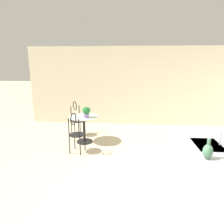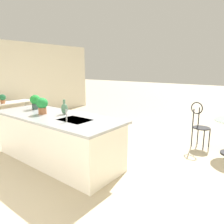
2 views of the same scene
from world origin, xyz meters
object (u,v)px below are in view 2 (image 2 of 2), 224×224
(chair_by_island, at_px, (199,123))
(vase_on_counter, at_px, (64,109))
(potted_plant_on_desk, at_px, (2,98))
(writing_desk, at_px, (13,109))
(potted_plant_counter_far, at_px, (35,101))
(potted_plant_counter_near, at_px, (42,105))

(chair_by_island, bearing_deg, vase_on_counter, 50.03)
(chair_by_island, height_order, potted_plant_on_desk, chair_by_island)
(chair_by_island, height_order, writing_desk, chair_by_island)
(chair_by_island, xyz_separation_m, potted_plant_on_desk, (5.22, 1.97, 0.33))
(writing_desk, distance_m, potted_plant_counter_far, 2.68)
(potted_plant_on_desk, bearing_deg, chair_by_island, -159.31)
(potted_plant_counter_far, xyz_separation_m, potted_plant_on_desk, (2.38, -0.40, -0.20))
(writing_desk, relative_size, potted_plant_counter_near, 3.73)
(potted_plant_counter_near, relative_size, vase_on_counter, 1.12)
(writing_desk, distance_m, potted_plant_on_desk, 0.54)
(chair_by_island, relative_size, potted_plant_counter_far, 3.35)
(writing_desk, xyz_separation_m, potted_plant_on_desk, (-0.12, 0.35, 0.39))
(potted_plant_counter_near, distance_m, vase_on_counter, 0.44)
(potted_plant_on_desk, bearing_deg, potted_plant_counter_near, 168.41)
(chair_by_island, bearing_deg, writing_desk, 16.89)
(writing_desk, xyz_separation_m, potted_plant_counter_far, (-2.50, 0.75, 0.59))
(chair_by_island, bearing_deg, potted_plant_on_desk, 20.69)
(writing_desk, bearing_deg, potted_plant_counter_near, 162.69)
(chair_by_island, xyz_separation_m, potted_plant_counter_near, (2.29, 2.57, 0.53))
(potted_plant_counter_far, bearing_deg, potted_plant_counter_near, 159.75)
(potted_plant_counter_near, bearing_deg, writing_desk, -17.31)
(potted_plant_counter_near, xyz_separation_m, vase_on_counter, (-0.35, -0.26, -0.07))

